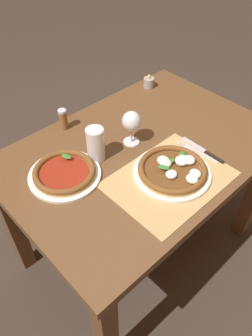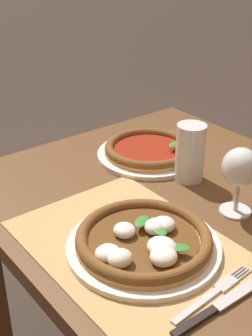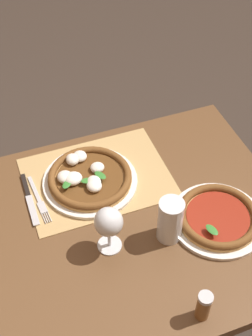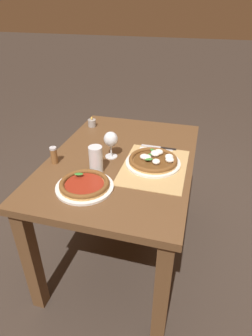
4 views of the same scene
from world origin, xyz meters
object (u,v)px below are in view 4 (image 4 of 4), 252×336
object	(u,v)px
pizza_near	(153,160)
votive_candle	(92,123)
pepper_shaker	(54,155)
pizza_far	(85,185)
knife	(159,147)
wine_glass	(111,140)
pint_glass	(96,160)
fork	(156,149)

from	to	relation	value
pizza_near	votive_candle	size ratio (longest dim) A/B	4.20
pepper_shaker	pizza_far	bearing A→B (deg)	-125.26
knife	votive_candle	world-z (taller)	votive_candle
wine_glass	votive_candle	xyz separation A→B (m)	(0.39, 0.27, -0.08)
votive_candle	pizza_far	bearing A→B (deg)	-161.40
pizza_near	votive_candle	xyz separation A→B (m)	(0.40, 0.52, -0.00)
knife	wine_glass	bearing A→B (deg)	126.00
pizza_near	knife	bearing A→B (deg)	1.26
pizza_near	pint_glass	xyz separation A→B (m)	(-0.16, 0.27, 0.05)
pizza_far	fork	bearing A→B (deg)	-28.64
pint_glass	pepper_shaker	size ratio (longest dim) A/B	1.49
pizza_near	knife	xyz separation A→B (m)	(0.19, 0.00, -0.02)
pizza_near	pizza_far	size ratio (longest dim) A/B	1.08
fork	pepper_shaker	world-z (taller)	pepper_shaker
wine_glass	fork	xyz separation A→B (m)	(0.15, -0.23, -0.10)
pint_glass	votive_candle	size ratio (longest dim) A/B	2.01
pepper_shaker	votive_candle	bearing A→B (deg)	-1.19
pizza_near	pizza_far	distance (m)	0.42
fork	pepper_shaker	size ratio (longest dim) A/B	2.07
knife	pepper_shaker	world-z (taller)	pepper_shaker
pizza_near	pint_glass	world-z (taller)	pint_glass
pint_glass	knife	size ratio (longest dim) A/B	0.67
pizza_near	fork	xyz separation A→B (m)	(0.17, 0.02, -0.02)
pizza_near	votive_candle	distance (m)	0.66
pizza_near	fork	size ratio (longest dim) A/B	1.51
votive_candle	pint_glass	bearing A→B (deg)	-156.47
pint_glass	pepper_shaker	distance (m)	0.26
fork	pint_glass	bearing A→B (deg)	141.25
wine_glass	votive_candle	distance (m)	0.48
fork	knife	world-z (taller)	knife
wine_glass	pint_glass	distance (m)	0.18
pizza_far	pepper_shaker	bearing A→B (deg)	54.74
pizza_near	knife	world-z (taller)	pizza_near
fork	wine_glass	bearing A→B (deg)	122.90
votive_candle	knife	bearing A→B (deg)	-112.05
votive_candle	wine_glass	bearing A→B (deg)	-145.15
wine_glass	pint_glass	size ratio (longest dim) A/B	1.07
pizza_far	knife	size ratio (longest dim) A/B	1.31
wine_glass	pepper_shaker	size ratio (longest dim) A/B	1.60
pizza_far	pepper_shaker	distance (m)	0.31
wine_glass	votive_candle	size ratio (longest dim) A/B	2.15
fork	votive_candle	distance (m)	0.56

